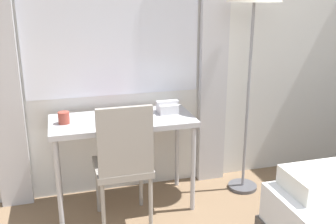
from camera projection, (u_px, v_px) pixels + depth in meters
wall_back_with_window at (140, 32)px, 3.16m from camera, size 5.64×0.13×2.70m
desk at (123, 127)px, 3.00m from camera, size 1.09×0.50×0.74m
desk_chair at (124, 160)px, 2.78m from camera, size 0.40×0.40×0.95m
telephone at (167, 107)px, 3.12m from camera, size 0.17×0.15×0.10m
book at (116, 116)px, 3.00m from camera, size 0.29×0.24×0.02m
mug at (64, 118)px, 2.85m from camera, size 0.08×0.08×0.09m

